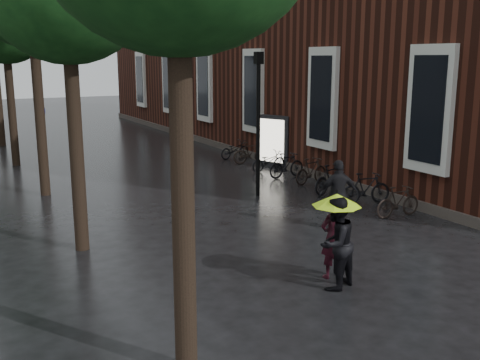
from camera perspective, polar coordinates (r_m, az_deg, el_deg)
ground at (r=10.05m, az=19.30°, el=-14.60°), size 120.00×120.00×0.00m
brick_building at (r=30.72m, az=6.04°, el=15.20°), size 10.20×33.20×12.00m
street_trees at (r=22.05m, az=-21.92°, el=16.45°), size 4.33×34.03×8.91m
person_burgundy at (r=11.62m, az=9.49°, el=-5.76°), size 0.64×0.43×1.72m
person_black at (r=11.08m, az=9.69°, el=-6.37°), size 1.07×0.95×1.83m
lime_umbrella at (r=11.05m, az=9.81°, el=-2.01°), size 0.98×0.98×1.45m
pedestrian_walking at (r=14.98m, az=9.97°, el=-1.44°), size 1.16×0.80×1.83m
parked_bicycles at (r=20.60m, az=5.91°, el=1.17°), size 1.95×11.19×1.00m
ad_lightbox at (r=23.02m, az=3.56°, el=3.93°), size 0.32×1.41×2.13m
lamp_post at (r=17.95m, az=1.88°, el=7.11°), size 0.24×0.24×4.61m
cycle_sign at (r=24.56m, az=-19.44°, el=5.19°), size 0.13×0.46×2.53m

